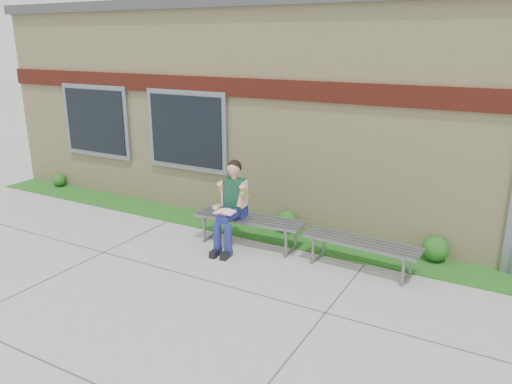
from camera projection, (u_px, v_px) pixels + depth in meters
The scene contains 9 objects.
ground at pixel (241, 311), 6.60m from camera, with size 80.00×80.00×0.00m, color #9E9E99.
grass_strip at pixel (316, 243), 8.77m from camera, with size 16.00×0.80×0.02m, color #1C5416.
school_building at pixel (379, 103), 10.99m from camera, with size 16.20×6.22×4.20m.
bench_left at pixel (249, 224), 8.63m from camera, with size 1.97×0.67×0.50m.
bench_right at pixel (361, 248), 7.71m from camera, with size 1.83×0.60×0.47m.
girl at pixel (231, 204), 8.43m from camera, with size 0.57×0.93×1.51m.
shrub_west at pixel (59, 180), 12.11m from camera, with size 0.30×0.30×0.30m, color #1C5416.
shrub_mid at pixel (287, 221), 9.25m from camera, with size 0.39×0.39×0.39m, color #1C5416.
shrub_east at pixel (436, 249), 8.01m from camera, with size 0.41×0.41×0.41m, color #1C5416.
Camera 1 is at (3.02, -5.01, 3.44)m, focal length 35.00 mm.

